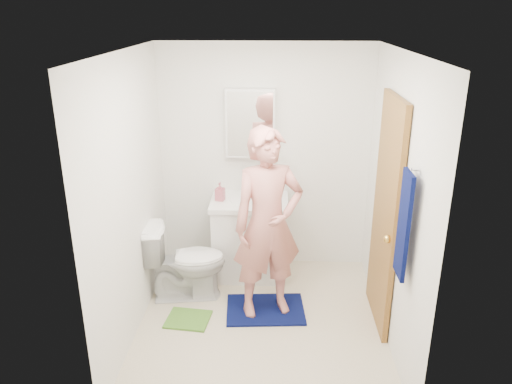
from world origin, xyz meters
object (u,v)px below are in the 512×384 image
(toilet, at_px, (186,261))
(toothbrush_cup, at_px, (271,191))
(towel, at_px, (404,225))
(vanity_cabinet, at_px, (250,239))
(medicine_cabinet, at_px, (250,123))
(soap_dispenser, at_px, (220,192))
(man, at_px, (268,224))

(toilet, relative_size, toothbrush_cup, 6.17)
(towel, xyz_separation_m, toilet, (-1.78, 1.00, -0.86))
(vanity_cabinet, bearing_deg, toothbrush_cup, 32.23)
(vanity_cabinet, distance_m, towel, 2.08)
(vanity_cabinet, height_order, medicine_cabinet, medicine_cabinet)
(vanity_cabinet, xyz_separation_m, medicine_cabinet, (0.00, 0.22, 1.20))
(towel, bearing_deg, vanity_cabinet, 128.47)
(vanity_cabinet, relative_size, toilet, 1.03)
(towel, bearing_deg, medicine_cabinet, 124.61)
(vanity_cabinet, xyz_separation_m, toothbrush_cup, (0.21, 0.14, 0.50))
(toothbrush_cup, bearing_deg, soap_dispenser, -162.61)
(medicine_cabinet, bearing_deg, vanity_cabinet, -90.00)
(medicine_cabinet, height_order, man, medicine_cabinet)
(vanity_cabinet, distance_m, soap_dispenser, 0.62)
(medicine_cabinet, xyz_separation_m, soap_dispenser, (-0.30, -0.25, -0.66))
(towel, bearing_deg, soap_dispenser, 135.39)
(vanity_cabinet, relative_size, medicine_cabinet, 1.14)
(towel, distance_m, soap_dispenser, 2.10)
(toilet, height_order, soap_dispenser, soap_dispenser)
(toothbrush_cup, bearing_deg, towel, -59.21)
(soap_dispenser, distance_m, man, 0.86)
(vanity_cabinet, height_order, toilet, vanity_cabinet)
(vanity_cabinet, bearing_deg, soap_dispenser, -175.09)
(vanity_cabinet, xyz_separation_m, towel, (1.18, -1.48, 0.85))
(vanity_cabinet, height_order, toothbrush_cup, toothbrush_cup)
(vanity_cabinet, xyz_separation_m, man, (0.20, -0.73, 0.50))
(vanity_cabinet, distance_m, toilet, 0.77)
(towel, height_order, toothbrush_cup, towel)
(medicine_cabinet, height_order, toilet, medicine_cabinet)
(medicine_cabinet, height_order, soap_dispenser, medicine_cabinet)
(toilet, bearing_deg, soap_dispenser, -41.40)
(vanity_cabinet, distance_m, toothbrush_cup, 0.56)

